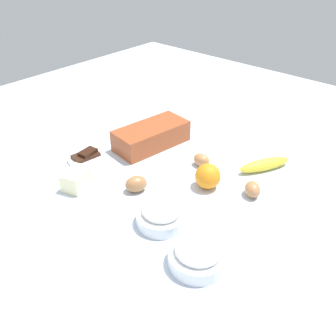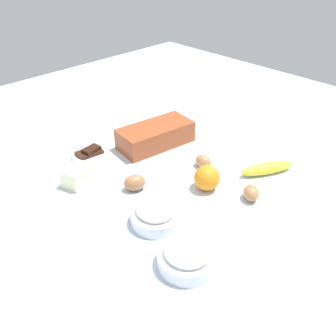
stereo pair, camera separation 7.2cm
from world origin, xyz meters
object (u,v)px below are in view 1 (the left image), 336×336
Objects in this scene: butter_block at (77,179)px; orange_fruit at (208,176)px; sugar_bowl at (198,254)px; banana at (265,165)px; egg_beside_bowl at (202,160)px; egg_loose at (136,184)px; chocolate_plate at (86,157)px; flour_bowl at (162,214)px; loaf_pan at (151,135)px; egg_near_butter at (252,189)px.

orange_fruit is at bearing -48.38° from butter_block.
sugar_bowl is 0.78× the size of banana.
egg_beside_bowl reaches higher than banana.
banana is at bearing -32.86° from egg_loose.
butter_block is 1.50× the size of egg_beside_bowl.
banana is 2.11× the size of butter_block.
banana is 1.46× the size of chocolate_plate.
orange_fruit is 0.45m from chocolate_plate.
flour_bowl reaches higher than egg_loose.
orange_fruit reaches higher than banana.
sugar_bowl reaches higher than butter_block.
egg_loose is at bearing 136.77° from orange_fruit.
banana reaches higher than chocolate_plate.
egg_near_butter is at bearing -84.70° from loaf_pan.
egg_beside_bowl is at bearing -78.95° from loaf_pan.
butter_block is at bearing 148.79° from egg_beside_bowl.
loaf_pan is 3.29× the size of butter_block.
loaf_pan is 3.64× the size of orange_fruit.
butter_block is at bearing 125.50° from egg_loose.
butter_block is at bearing 89.87° from sugar_bowl.
banana is (0.49, 0.09, -0.01)m from sugar_bowl.
butter_block is (-0.35, -0.01, -0.01)m from loaf_pan.
loaf_pan is 0.44m from flour_bowl.
banana is 0.63m from butter_block.
sugar_bowl is 1.83× the size of orange_fruit.
egg_near_butter is (0.28, -0.13, -0.01)m from flour_bowl.
chocolate_plate is at bearing 125.27° from banana.
egg_beside_bowl is at bearing 81.16° from egg_near_butter.
chocolate_plate is at bearing 110.27° from egg_near_butter.
orange_fruit reaches higher than loaf_pan.
loaf_pan reaches higher than flour_bowl.
loaf_pan reaches higher than butter_block.
flour_bowl is at bearing -110.16° from egg_loose.
sugar_bowl is at bearing -144.09° from egg_beside_bowl.
butter_block is at bearing -137.66° from chocolate_plate.
banana is at bearing -10.55° from flour_bowl.
flour_bowl is at bearing 155.68° from egg_near_butter.
egg_near_butter is 1.02× the size of egg_beside_bowl.
flour_bowl is 1.10× the size of chocolate_plate.
orange_fruit is at bearing -134.46° from egg_beside_bowl.
flour_bowl is at bearing -99.63° from chocolate_plate.
banana is at bearing -54.73° from chocolate_plate.
orange_fruit is (0.28, 0.17, 0.01)m from sugar_bowl.
egg_beside_bowl is at bearing -31.21° from butter_block.
egg_near_butter is (-0.02, -0.45, -0.02)m from loaf_pan.
chocolate_plate is (0.13, 0.60, -0.02)m from sugar_bowl.
butter_block is at bearing 131.62° from orange_fruit.
egg_beside_bowl is 0.86× the size of egg_loose.
chocolate_plate is at bearing 109.66° from orange_fruit.
egg_loose reaches higher than banana.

